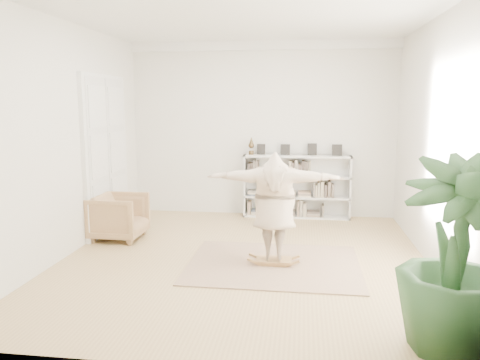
# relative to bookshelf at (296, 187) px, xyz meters

# --- Properties ---
(floor) EXTENTS (6.00, 6.00, 0.00)m
(floor) POSITION_rel_bookshelf_xyz_m (-0.74, -2.82, -0.64)
(floor) COLOR tan
(floor) RESTS_ON ground
(room_shell) EXTENTS (6.00, 6.00, 6.00)m
(room_shell) POSITION_rel_bookshelf_xyz_m (-0.74, 0.12, 2.87)
(room_shell) COLOR silver
(room_shell) RESTS_ON floor
(doors) EXTENTS (0.09, 1.78, 2.92)m
(doors) POSITION_rel_bookshelf_xyz_m (-3.45, -1.52, 0.76)
(doors) COLOR white
(doors) RESTS_ON floor
(bookshelf) EXTENTS (2.20, 0.35, 1.64)m
(bookshelf) POSITION_rel_bookshelf_xyz_m (0.00, 0.00, 0.00)
(bookshelf) COLOR silver
(bookshelf) RESTS_ON floor
(armchair) EXTENTS (0.89, 0.86, 0.79)m
(armchair) POSITION_rel_bookshelf_xyz_m (-3.04, -2.01, -0.24)
(armchair) COLOR tan
(armchair) RESTS_ON floor
(rug) EXTENTS (2.50, 2.00, 0.02)m
(rug) POSITION_rel_bookshelf_xyz_m (-0.27, -3.01, -0.63)
(rug) COLOR tan
(rug) RESTS_ON floor
(rocker_board) EXTENTS (0.52, 0.31, 0.11)m
(rocker_board) POSITION_rel_bookshelf_xyz_m (-0.27, -3.01, -0.57)
(rocker_board) COLOR olive
(rocker_board) RESTS_ON rug
(person) EXTENTS (1.95, 0.53, 1.58)m
(person) POSITION_rel_bookshelf_xyz_m (-0.27, -3.01, 0.29)
(person) COLOR #C8B096
(person) RESTS_ON rocker_board
(houseplant) EXTENTS (1.18, 1.18, 1.89)m
(houseplant) POSITION_rel_bookshelf_xyz_m (1.56, -5.17, 0.31)
(houseplant) COLOR #264A25
(houseplant) RESTS_ON floor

